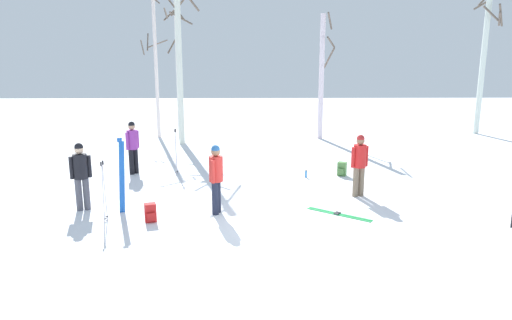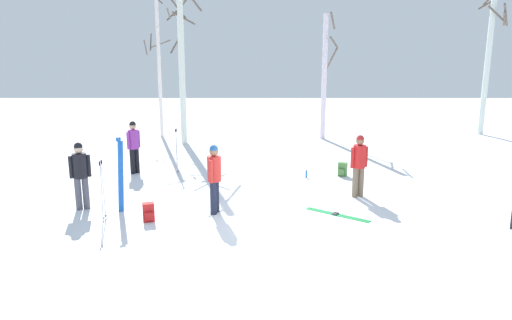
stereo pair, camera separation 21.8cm
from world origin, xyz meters
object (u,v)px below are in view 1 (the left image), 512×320
at_px(person_2, 216,175).
at_px(ski_pair_planted_1, 122,176).
at_px(person_3, 133,144).
at_px(ski_pair_lying_0, 339,214).
at_px(birch_tree_4, 484,55).
at_px(person_0, 81,172).
at_px(birch_tree_3, 322,76).
at_px(birch_tree_0, 155,62).
at_px(person_1, 360,161).
at_px(ski_poles_1, 104,189).
at_px(birch_tree_1, 178,65).
at_px(backpack_1, 342,169).
at_px(ski_poles_0, 176,150).
at_px(backpack_0, 150,213).
at_px(water_bottle_0, 306,174).
at_px(birch_tree_2, 179,49).

height_order(person_2, ski_pair_planted_1, ski_pair_planted_1).
distance_m(person_2, person_3, 4.90).
bearing_deg(ski_pair_lying_0, birch_tree_4, 52.66).
bearing_deg(person_0, birch_tree_4, 36.13).
relative_size(birch_tree_3, birch_tree_4, 0.78).
bearing_deg(birch_tree_0, person_1, -52.33).
relative_size(person_0, person_1, 1.00).
bearing_deg(ski_poles_1, birch_tree_1, 88.26).
distance_m(backpack_1, birch_tree_4, 11.70).
bearing_deg(ski_pair_lying_0, ski_poles_0, 138.45).
distance_m(ski_pair_lying_0, backpack_0, 4.53).
bearing_deg(person_1, person_0, -171.65).
bearing_deg(person_2, birch_tree_3, 68.27).
relative_size(ski_poles_0, backpack_1, 3.36).
distance_m(person_3, backpack_0, 4.77).
xyz_separation_m(person_2, ski_pair_lying_0, (2.99, -0.15, -0.97)).
distance_m(backpack_1, birch_tree_1, 9.26).
bearing_deg(person_0, ski_pair_lying_0, -4.13).
xyz_separation_m(ski_poles_1, birch_tree_3, (6.63, 10.65, 2.06)).
bearing_deg(ski_poles_1, person_2, 10.69).
bearing_deg(backpack_1, person_3, 177.03).
bearing_deg(person_0, person_2, -5.22).
relative_size(person_1, ski_pair_lying_0, 1.17).
bearing_deg(person_2, birch_tree_1, 102.91).
distance_m(person_3, birch_tree_1, 6.43).
bearing_deg(birch_tree_4, birch_tree_1, -173.97).
xyz_separation_m(ski_pair_lying_0, backpack_1, (0.78, 3.72, 0.20)).
relative_size(birch_tree_0, birch_tree_3, 1.21).
xyz_separation_m(ski_pair_lying_0, birch_tree_4, (8.79, 11.52, 3.69)).
height_order(backpack_0, birch_tree_3, birch_tree_3).
relative_size(backpack_0, water_bottle_0, 1.84).
xyz_separation_m(birch_tree_0, birch_tree_3, (7.42, -0.48, -0.57)).
relative_size(person_0, birch_tree_1, 0.27).
xyz_separation_m(backpack_1, water_bottle_0, (-1.18, -0.22, -0.10)).
relative_size(ski_pair_planted_1, birch_tree_1, 0.29).
distance_m(water_bottle_0, birch_tree_4, 12.70).
bearing_deg(birch_tree_4, birch_tree_3, -171.20).
relative_size(ski_pair_lying_0, water_bottle_0, 6.10).
distance_m(person_2, ski_pair_lying_0, 3.15).
relative_size(backpack_0, backpack_1, 1.00).
height_order(person_0, person_1, same).
relative_size(ski_pair_lying_0, birch_tree_2, 0.19).
xyz_separation_m(backpack_0, birch_tree_3, (5.56, 10.74, 2.62)).
xyz_separation_m(water_bottle_0, birch_tree_3, (1.45, 6.82, 2.72)).
bearing_deg(birch_tree_2, ski_pair_planted_1, -91.68).
distance_m(person_2, ski_poles_1, 2.63).
height_order(person_1, person_3, same).
height_order(person_0, birch_tree_0, birch_tree_0).
height_order(person_0, person_3, same).
bearing_deg(person_2, water_bottle_0, 52.16).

